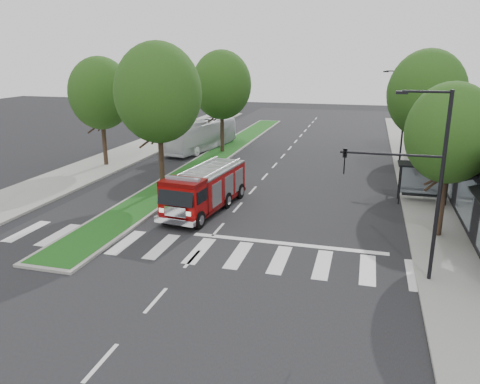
% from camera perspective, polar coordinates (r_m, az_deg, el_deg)
% --- Properties ---
extents(ground, '(140.00, 140.00, 0.00)m').
position_cam_1_polar(ground, '(25.84, -2.67, -4.60)').
color(ground, black).
rests_on(ground, ground).
extents(sidewalk_right, '(5.00, 80.00, 0.15)m').
position_cam_1_polar(sidewalk_right, '(34.55, 22.98, -0.33)').
color(sidewalk_right, gray).
rests_on(sidewalk_right, ground).
extents(sidewalk_left, '(5.00, 80.00, 0.15)m').
position_cam_1_polar(sidewalk_left, '(40.65, -18.02, 2.56)').
color(sidewalk_left, gray).
rests_on(sidewalk_left, ground).
extents(median, '(3.00, 50.00, 0.15)m').
position_cam_1_polar(median, '(44.06, -2.94, 4.39)').
color(median, gray).
rests_on(median, ground).
extents(bus_shelter, '(3.20, 1.60, 2.61)m').
position_cam_1_polar(bus_shelter, '(32.12, 21.47, 2.28)').
color(bus_shelter, black).
rests_on(bus_shelter, ground).
extents(tree_right_near, '(4.40, 4.40, 8.05)m').
position_cam_1_polar(tree_right_near, '(25.52, 24.26, 6.53)').
color(tree_right_near, black).
rests_on(tree_right_near, ground).
extents(tree_right_mid, '(5.60, 5.60, 9.72)m').
position_cam_1_polar(tree_right_mid, '(37.24, 21.80, 11.02)').
color(tree_right_mid, black).
rests_on(tree_right_mid, ground).
extents(tree_right_far, '(5.00, 5.00, 8.73)m').
position_cam_1_polar(tree_right_far, '(47.22, 20.49, 11.27)').
color(tree_right_far, black).
rests_on(tree_right_far, ground).
extents(tree_median_near, '(5.80, 5.80, 10.16)m').
position_cam_1_polar(tree_median_near, '(32.01, -9.95, 11.81)').
color(tree_median_near, black).
rests_on(tree_median_near, ground).
extents(tree_median_far, '(5.60, 5.60, 9.72)m').
position_cam_1_polar(tree_median_far, '(45.08, -2.25, 12.90)').
color(tree_median_far, black).
rests_on(tree_median_far, ground).
extents(tree_left_mid, '(5.20, 5.20, 9.16)m').
position_cam_1_polar(tree_left_mid, '(41.13, -16.65, 11.45)').
color(tree_left_mid, black).
rests_on(tree_left_mid, ground).
extents(streetlight_right_near, '(4.08, 0.22, 8.00)m').
position_cam_1_polar(streetlight_right_near, '(20.07, 20.88, 2.09)').
color(streetlight_right_near, black).
rests_on(streetlight_right_near, ground).
extents(streetlight_right_far, '(2.11, 0.20, 8.00)m').
position_cam_1_polar(streetlight_right_far, '(43.28, 19.19, 9.20)').
color(streetlight_right_far, black).
rests_on(streetlight_right_far, ground).
extents(fire_engine, '(3.25, 8.18, 2.76)m').
position_cam_1_polar(fire_engine, '(28.71, -4.25, 0.34)').
color(fire_engine, '#550404').
rests_on(fire_engine, ground).
extents(city_bus, '(4.41, 11.05, 3.00)m').
position_cam_1_polar(city_bus, '(47.25, -4.79, 6.93)').
color(city_bus, silver).
rests_on(city_bus, ground).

